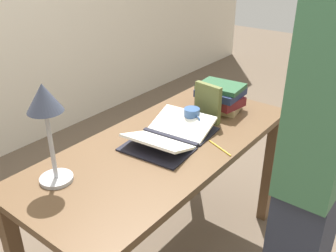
{
  "coord_description": "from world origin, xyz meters",
  "views": [
    {
      "loc": [
        -1.22,
        -0.98,
        1.65
      ],
      "look_at": [
        0.03,
        -0.0,
        0.85
      ],
      "focal_mm": 40.0,
      "sensor_mm": 36.0,
      "label": 1
    }
  ],
  "objects_px": {
    "pencil": "(220,148)",
    "book_stack_tall": "(220,96)",
    "book_standing_upright": "(208,103)",
    "coffee_mug": "(192,118)",
    "reading_lamp": "(46,110)",
    "open_book": "(170,135)",
    "person_reader": "(314,176)"
  },
  "relations": [
    {
      "from": "pencil",
      "to": "book_stack_tall",
      "type": "bearing_deg",
      "value": 31.09
    },
    {
      "from": "book_standing_upright",
      "to": "pencil",
      "type": "distance_m",
      "value": 0.32
    },
    {
      "from": "book_stack_tall",
      "to": "coffee_mug",
      "type": "relative_size",
      "value": 2.39
    },
    {
      "from": "reading_lamp",
      "to": "pencil",
      "type": "height_order",
      "value": "reading_lamp"
    },
    {
      "from": "open_book",
      "to": "coffee_mug",
      "type": "xyz_separation_m",
      "value": [
        0.18,
        -0.0,
        0.03
      ]
    },
    {
      "from": "reading_lamp",
      "to": "coffee_mug",
      "type": "height_order",
      "value": "reading_lamp"
    },
    {
      "from": "book_standing_upright",
      "to": "reading_lamp",
      "type": "distance_m",
      "value": 0.89
    },
    {
      "from": "coffee_mug",
      "to": "book_stack_tall",
      "type": "bearing_deg",
      "value": -0.28
    },
    {
      "from": "open_book",
      "to": "reading_lamp",
      "type": "xyz_separation_m",
      "value": [
        -0.56,
        0.15,
        0.29
      ]
    },
    {
      "from": "coffee_mug",
      "to": "pencil",
      "type": "bearing_deg",
      "value": -115.25
    },
    {
      "from": "reading_lamp",
      "to": "person_reader",
      "type": "height_order",
      "value": "person_reader"
    },
    {
      "from": "open_book",
      "to": "book_stack_tall",
      "type": "relative_size",
      "value": 1.83
    },
    {
      "from": "reading_lamp",
      "to": "person_reader",
      "type": "relative_size",
      "value": 0.24
    },
    {
      "from": "reading_lamp",
      "to": "pencil",
      "type": "relative_size",
      "value": 2.72
    },
    {
      "from": "book_stack_tall",
      "to": "reading_lamp",
      "type": "height_order",
      "value": "reading_lamp"
    },
    {
      "from": "book_standing_upright",
      "to": "pencil",
      "type": "height_order",
      "value": "book_standing_upright"
    },
    {
      "from": "book_standing_upright",
      "to": "reading_lamp",
      "type": "bearing_deg",
      "value": 175.48
    },
    {
      "from": "book_standing_upright",
      "to": "open_book",
      "type": "bearing_deg",
      "value": -177.56
    },
    {
      "from": "open_book",
      "to": "book_standing_upright",
      "type": "xyz_separation_m",
      "value": [
        0.29,
        -0.03,
        0.08
      ]
    },
    {
      "from": "book_standing_upright",
      "to": "person_reader",
      "type": "relative_size",
      "value": 0.12
    },
    {
      "from": "book_standing_upright",
      "to": "person_reader",
      "type": "distance_m",
      "value": 0.73
    },
    {
      "from": "coffee_mug",
      "to": "reading_lamp",
      "type": "bearing_deg",
      "value": 168.13
    },
    {
      "from": "book_stack_tall",
      "to": "coffee_mug",
      "type": "height_order",
      "value": "book_stack_tall"
    },
    {
      "from": "book_standing_upright",
      "to": "person_reader",
      "type": "bearing_deg",
      "value": -106.55
    },
    {
      "from": "coffee_mug",
      "to": "book_standing_upright",
      "type": "bearing_deg",
      "value": -12.39
    },
    {
      "from": "pencil",
      "to": "book_standing_upright",
      "type": "bearing_deg",
      "value": 44.18
    },
    {
      "from": "open_book",
      "to": "pencil",
      "type": "distance_m",
      "value": 0.25
    },
    {
      "from": "pencil",
      "to": "open_book",
      "type": "bearing_deg",
      "value": 106.81
    },
    {
      "from": "book_stack_tall",
      "to": "reading_lamp",
      "type": "bearing_deg",
      "value": 171.22
    },
    {
      "from": "pencil",
      "to": "coffee_mug",
      "type": "bearing_deg",
      "value": 64.75
    },
    {
      "from": "person_reader",
      "to": "book_stack_tall",
      "type": "bearing_deg",
      "value": -124.1
    },
    {
      "from": "coffee_mug",
      "to": "person_reader",
      "type": "distance_m",
      "value": 0.71
    }
  ]
}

